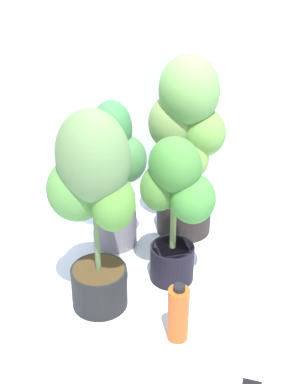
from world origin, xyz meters
The scene contains 7 objects.
ground_plane centered at (0.00, 0.00, 0.00)m, with size 8.00×8.00×0.00m, color silver.
mylar_back_wall centered at (0.00, 0.86, 1.00)m, with size 3.20×0.01×2.00m, color silver.
potted_plant_back_left centered at (-0.33, 0.38, 0.39)m, with size 0.37×0.28×0.72m.
potted_plant_back_center centered at (-0.02, 0.55, 0.51)m, with size 0.41×0.39×0.88m.
potted_plant_center centered at (-0.03, 0.16, 0.39)m, with size 0.36×0.30×0.66m.
potted_plant_front_left centered at (-0.31, -0.05, 0.51)m, with size 0.41×0.37×0.84m.
nutrient_bottle centered at (0.02, -0.20, 0.12)m, with size 0.08×0.08×0.25m.
Camera 1 is at (0.11, -1.68, 1.45)m, focal length 49.20 mm.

